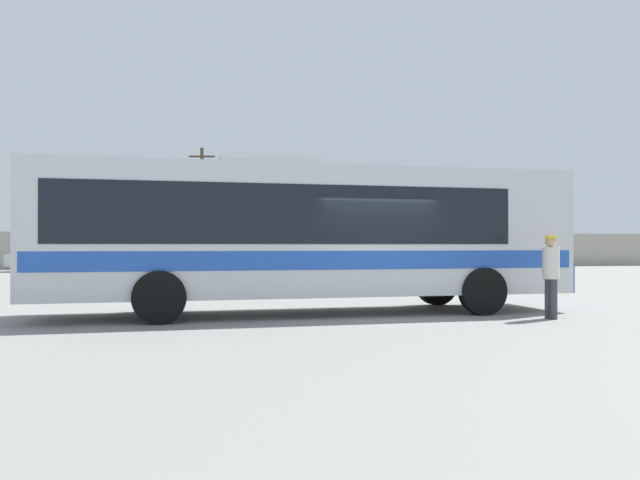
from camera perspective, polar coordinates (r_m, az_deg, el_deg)
ground_plane at (r=24.00m, az=-1.52°, el=-4.10°), size 300.00×300.00×0.00m
perimeter_wall at (r=43.63m, az=-5.58°, el=-0.89°), size 80.00×0.30×2.36m
coach_bus_silver_blue at (r=14.50m, az=-1.58°, el=0.81°), size 11.93×3.25×3.45m
attendant_by_bus_door at (r=14.28m, az=19.59°, el=-2.61°), size 0.39×0.39×1.73m
parked_car_leftmost_silver at (r=40.50m, az=-22.79°, el=-1.43°), size 4.33×2.00×1.53m
parked_car_second_dark_blue at (r=40.43m, az=-14.80°, el=-1.44°), size 4.43×2.20×1.55m
parked_car_third_black at (r=40.44m, az=-4.67°, el=-1.52°), size 4.06×2.03×1.43m
parked_car_rightmost_silver at (r=40.93m, az=5.09°, el=-1.50°), size 4.38×2.13×1.45m
utility_pole_near at (r=45.99m, az=-10.32°, el=3.06°), size 1.79×0.44×8.30m
utility_pole_far at (r=46.31m, az=-11.18°, el=2.31°), size 1.79×0.45×7.13m
roadside_tree_left at (r=46.88m, az=-20.16°, el=1.90°), size 3.46×3.46×4.90m
roadside_tree_midleft at (r=47.21m, az=-8.89°, el=3.72°), size 4.14×4.14×6.73m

